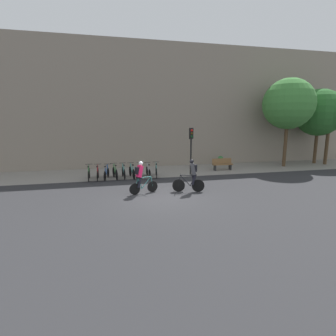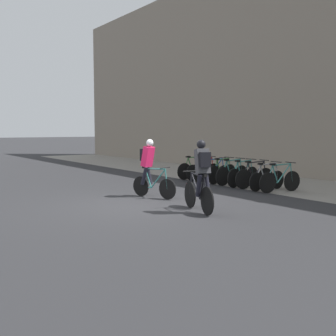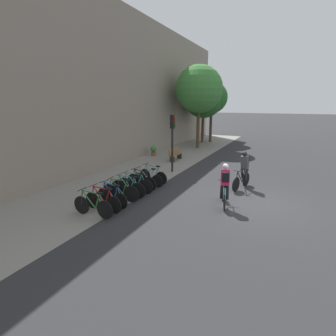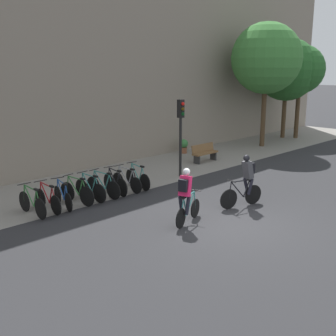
{
  "view_description": "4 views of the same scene",
  "coord_description": "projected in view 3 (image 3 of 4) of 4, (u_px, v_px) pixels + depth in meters",
  "views": [
    {
      "loc": [
        -2.62,
        -12.4,
        3.87
      ],
      "look_at": [
        1.08,
        3.46,
        0.85
      ],
      "focal_mm": 28.0,
      "sensor_mm": 36.0,
      "label": 1
    },
    {
      "loc": [
        9.64,
        -5.75,
        2.03
      ],
      "look_at": [
        -1.43,
        1.96,
        0.79
      ],
      "focal_mm": 45.0,
      "sensor_mm": 36.0,
      "label": 2
    },
    {
      "loc": [
        -10.56,
        -1.21,
        3.97
      ],
      "look_at": [
        -0.79,
        3.46,
        1.27
      ],
      "focal_mm": 28.0,
      "sensor_mm": 36.0,
      "label": 3
    },
    {
      "loc": [
        -9.8,
        -7.12,
        4.63
      ],
      "look_at": [
        0.55,
        3.24,
        1.11
      ],
      "focal_mm": 45.0,
      "sensor_mm": 36.0,
      "label": 4
    }
  ],
  "objects": [
    {
      "name": "parked_bike_0",
      "position": [
        93.0,
        206.0,
        9.33
      ],
      "size": [
        0.46,
        1.74,
        0.97
      ],
      "color": "black",
      "rests_on": "ground"
    },
    {
      "name": "parked_bike_8",
      "position": [
        153.0,
        176.0,
        13.23
      ],
      "size": [
        0.46,
        1.68,
        0.97
      ],
      "color": "black",
      "rests_on": "ground"
    },
    {
      "name": "cyclist_grey",
      "position": [
        244.0,
        169.0,
        12.33
      ],
      "size": [
        1.69,
        0.61,
        1.78
      ],
      "color": "black",
      "rests_on": "ground"
    },
    {
      "name": "parked_bike_4",
      "position": [
        128.0,
        188.0,
        11.28
      ],
      "size": [
        0.46,
        1.69,
        0.98
      ],
      "color": "black",
      "rests_on": "ground"
    },
    {
      "name": "street_tree_2",
      "position": [
        204.0,
        98.0,
        26.26
      ],
      "size": [
        4.04,
        4.04,
        6.49
      ],
      "color": "#4C3823",
      "rests_on": "ground"
    },
    {
      "name": "traffic_light_pole",
      "position": [
        173.0,
        133.0,
        14.99
      ],
      "size": [
        0.26,
        0.3,
        3.31
      ],
      "color": "black",
      "rests_on": "ground"
    },
    {
      "name": "street_tree_1",
      "position": [
        212.0,
        98.0,
        26.39
      ],
      "size": [
        3.15,
        3.15,
        6.07
      ],
      "color": "#4C3823",
      "rests_on": "ground"
    },
    {
      "name": "kerb_strip",
      "position": [
        117.0,
        182.0,
        13.54
      ],
      "size": [
        44.0,
        4.5,
        0.01
      ],
      "primitive_type": "cube",
      "color": "gray",
      "rests_on": "ground"
    },
    {
      "name": "parked_bike_6",
      "position": [
        142.0,
        181.0,
        12.25
      ],
      "size": [
        0.46,
        1.65,
        0.98
      ],
      "color": "black",
      "rests_on": "ground"
    },
    {
      "name": "cyclist_pink",
      "position": [
        225.0,
        184.0,
        10.03
      ],
      "size": [
        1.57,
        0.63,
        1.74
      ],
      "color": "black",
      "rests_on": "ground"
    },
    {
      "name": "street_tree_0",
      "position": [
        199.0,
        89.0,
        22.53
      ],
      "size": [
        4.07,
        4.07,
        7.16
      ],
      "color": "#4C3823",
      "rests_on": "ground"
    },
    {
      "name": "parked_bike_5",
      "position": [
        135.0,
        184.0,
        11.77
      ],
      "size": [
        0.46,
        1.72,
        0.97
      ],
      "color": "black",
      "rests_on": "ground"
    },
    {
      "name": "parked_bike_2",
      "position": [
        112.0,
        196.0,
        10.31
      ],
      "size": [
        0.5,
        1.65,
        0.95
      ],
      "color": "black",
      "rests_on": "ground"
    },
    {
      "name": "parked_bike_7",
      "position": [
        148.0,
        179.0,
        12.75
      ],
      "size": [
        0.46,
        1.69,
        0.95
      ],
      "color": "black",
      "rests_on": "ground"
    },
    {
      "name": "parked_bike_3",
      "position": [
        121.0,
        192.0,
        10.79
      ],
      "size": [
        0.46,
        1.65,
        0.98
      ],
      "color": "black",
      "rests_on": "ground"
    },
    {
      "name": "potted_plant",
      "position": [
        153.0,
        150.0,
        20.16
      ],
      "size": [
        0.48,
        0.48,
        0.78
      ],
      "color": "brown",
      "rests_on": "ground"
    },
    {
      "name": "parked_bike_1",
      "position": [
        103.0,
        201.0,
        9.82
      ],
      "size": [
        0.46,
        1.69,
        0.96
      ],
      "color": "black",
      "rests_on": "ground"
    },
    {
      "name": "ground",
      "position": [
        252.0,
        203.0,
        10.71
      ],
      "size": [
        200.0,
        200.0,
        0.0
      ],
      "primitive_type": "plane",
      "color": "#2B2B2D"
    },
    {
      "name": "building_facade",
      "position": [
        72.0,
        82.0,
        13.4
      ],
      "size": [
        44.0,
        0.6,
        9.98
      ],
      "primitive_type": "cube",
      "color": "gray",
      "rests_on": "ground"
    },
    {
      "name": "bench",
      "position": [
        175.0,
        154.0,
        18.5
      ],
      "size": [
        1.6,
        0.44,
        0.89
      ],
      "color": "brown",
      "rests_on": "ground"
    }
  ]
}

